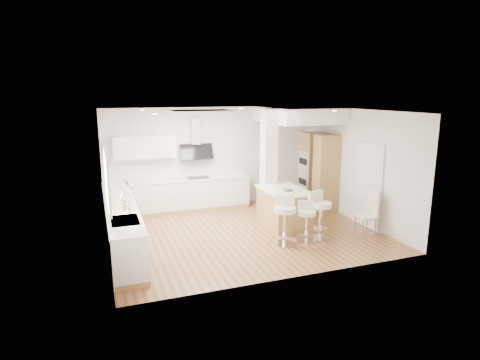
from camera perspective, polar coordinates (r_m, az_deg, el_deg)
name	(u,v)px	position (r m, az deg, el deg)	size (l,w,h in m)	color
ground	(243,232)	(9.44, 0.47, -7.42)	(6.00, 6.00, 0.00)	#976138
ceiling	(243,232)	(9.44, 0.47, -7.42)	(6.00, 5.00, 0.02)	white
wall_back	(212,157)	(11.40, -3.94, 3.27)	(6.00, 0.04, 2.80)	silver
wall_left	(104,184)	(8.51, -18.79, -0.48)	(0.04, 5.00, 2.80)	silver
wall_right	(355,165)	(10.48, 16.03, 2.02)	(0.04, 5.00, 2.80)	silver
skylight	(201,112)	(9.23, -5.50, 9.67)	(4.10, 2.10, 0.06)	silver
window_left	(107,178)	(7.57, -18.41, 0.30)	(0.06, 1.28, 1.07)	white
doorway_right	(368,186)	(10.08, 17.77, -0.82)	(0.05, 1.00, 2.10)	#453E36
counter_left	(122,223)	(8.98, -16.50, -5.89)	(0.63, 4.50, 1.35)	#B08A4B
counter_back	(183,186)	(11.06, -8.04, -0.83)	(3.62, 0.63, 2.50)	#B08A4B
pillar	(269,164)	(10.32, 4.09, 2.31)	(0.35, 0.35, 2.80)	silver
soffit	(298,115)	(11.05, 8.26, 9.14)	(1.78, 2.20, 0.40)	white
oven_column	(318,171)	(11.37, 10.99, 1.26)	(0.63, 1.21, 2.10)	#B08A4B
peninsula	(284,207)	(9.86, 6.26, -3.85)	(1.02, 1.51, 0.97)	#B08A4B
bar_stool_a	(285,218)	(8.57, 6.39, -5.35)	(0.63, 0.63, 1.06)	silver
bar_stool_b	(307,220)	(8.82, 9.45, -5.56)	(0.51, 0.51, 0.90)	silver
bar_stool_c	(320,213)	(9.06, 11.30, -4.57)	(0.58, 0.58, 1.06)	silver
dining_chair	(370,211)	(9.62, 17.95, -4.20)	(0.42, 0.42, 1.03)	#EEE7C2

